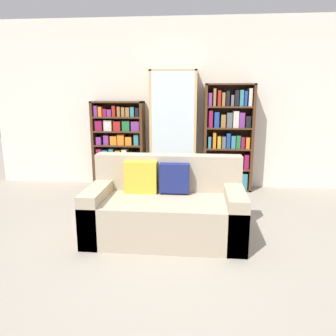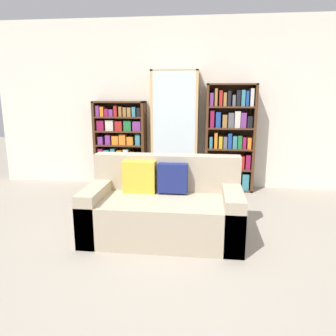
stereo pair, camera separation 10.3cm
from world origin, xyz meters
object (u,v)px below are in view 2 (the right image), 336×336
wine_bottle (200,191)px  couch (164,209)px  bookshelf_left (121,145)px  display_cabinet (175,131)px  bookshelf_right (230,140)px

wine_bottle → couch: bearing=-108.2°
bookshelf_left → display_cabinet: bearing=-1.0°
couch → display_cabinet: bearing=91.8°
bookshelf_right → wine_bottle: bookshelf_right is taller
couch → wine_bottle: (0.38, 1.15, -0.14)m
display_cabinet → wine_bottle: 1.13m
wine_bottle → bookshelf_left: bearing=151.8°
couch → bookshelf_left: size_ratio=1.18×
bookshelf_left → bookshelf_right: size_ratio=0.84×
wine_bottle → display_cabinet: bearing=121.7°
couch → bookshelf_left: bearing=117.2°
bookshelf_left → display_cabinet: display_cabinet is taller
wine_bottle → bookshelf_right: bearing=58.8°
display_cabinet → bookshelf_right: (0.87, 0.02, -0.12)m
couch → bookshelf_right: bookshelf_right is taller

